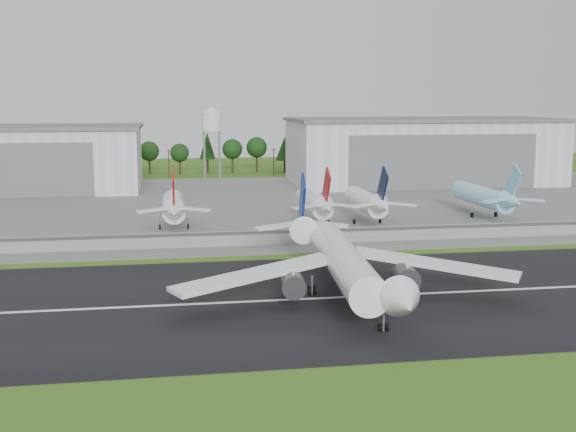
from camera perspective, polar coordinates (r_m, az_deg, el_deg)
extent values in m
plane|color=#325D16|center=(109.58, 2.72, -8.01)|extent=(600.00, 600.00, 0.00)
cube|color=black|center=(118.95, 1.70, -6.58)|extent=(320.00, 60.00, 0.10)
cube|color=white|center=(118.94, 1.70, -6.55)|extent=(220.00, 1.00, 0.02)
cube|color=slate|center=(225.72, -3.70, 0.97)|extent=(320.00, 150.00, 0.10)
cube|color=gray|center=(161.77, -1.38, -1.71)|extent=(240.00, 0.50, 3.50)
cube|color=#38383A|center=(161.25, -1.37, -1.29)|extent=(240.00, 0.12, 0.70)
cube|color=silver|center=(274.27, -21.64, 4.11)|extent=(95.00, 42.00, 22.00)
cube|color=#595B60|center=(273.61, -21.79, 6.52)|extent=(97.00, 44.00, 1.20)
cube|color=silver|center=(285.15, 10.55, 4.97)|extent=(100.00, 45.00, 24.00)
cube|color=#595B60|center=(284.52, 10.62, 7.50)|extent=(102.00, 47.00, 1.20)
cube|color=#595B60|center=(264.19, 12.21, 4.17)|extent=(70.00, 0.30, 19.68)
cylinder|color=#99999E|center=(285.51, -6.59, 4.67)|extent=(0.50, 0.50, 20.00)
cylinder|color=#99999E|center=(291.83, -5.47, 4.79)|extent=(0.50, 0.50, 20.00)
cylinder|color=silver|center=(287.92, -6.07, 7.41)|extent=(8.00, 8.00, 7.00)
cone|color=silver|center=(287.81, -6.09, 8.34)|extent=(8.40, 8.40, 2.40)
cylinder|color=white|center=(118.64, 4.42, -3.58)|extent=(9.31, 44.32, 5.80)
cone|color=white|center=(96.00, 9.17, -6.76)|extent=(6.26, 6.45, 5.80)
cone|color=white|center=(143.27, 1.07, -0.84)|extent=(6.21, 9.41, 5.51)
cube|color=navy|center=(141.96, 1.13, 1.24)|extent=(1.26, 9.55, 11.13)
cube|color=white|center=(122.53, 11.39, -3.71)|extent=(26.54, 19.71, 2.65)
cylinder|color=#333338|center=(119.34, 9.28, -4.78)|extent=(4.23, 5.79, 3.80)
cube|color=white|center=(144.10, 3.04, -0.63)|extent=(9.54, 6.41, 0.98)
cube|color=white|center=(113.14, -2.51, -4.61)|extent=(27.86, 16.16, 2.65)
cylinder|color=#333338|center=(113.32, 0.38, -5.41)|extent=(4.23, 5.79, 3.80)
cube|color=white|center=(141.52, -0.83, -0.80)|extent=(9.50, 5.20, 0.98)
cube|color=#99999E|center=(116.06, 5.02, -6.17)|extent=(12.37, 30.71, 3.20)
cylinder|color=black|center=(121.41, 1.91, -5.86)|extent=(0.52, 1.53, 1.50)
cylinder|color=white|center=(184.21, -9.04, 0.79)|extent=(5.49, 24.00, 5.49)
cone|color=white|center=(168.74, -9.00, 0.36)|extent=(5.22, 7.00, 5.22)
cube|color=maroon|center=(168.57, -9.04, 2.00)|extent=(0.45, 8.59, 10.02)
cylinder|color=#99999E|center=(182.92, -10.09, -0.65)|extent=(0.32, 0.32, 3.00)
cylinder|color=#99999E|center=(182.96, -7.90, -0.59)|extent=(0.32, 0.32, 3.00)
cylinder|color=black|center=(183.04, -10.09, -0.86)|extent=(0.40, 1.40, 1.40)
cylinder|color=white|center=(187.93, 2.05, 1.06)|extent=(5.47, 24.00, 5.47)
cone|color=white|center=(172.79, 3.07, 0.66)|extent=(5.20, 7.00, 5.20)
cube|color=#9B0B11|center=(172.62, 3.05, 2.26)|extent=(0.45, 8.59, 10.02)
cylinder|color=#99999E|center=(185.98, 1.11, -0.34)|extent=(0.32, 0.32, 3.00)
cylinder|color=#99999E|center=(187.37, 3.21, -0.28)|extent=(0.32, 0.32, 3.00)
cylinder|color=black|center=(186.10, 1.11, -0.56)|extent=(0.40, 1.40, 1.40)
cylinder|color=white|center=(191.17, 6.14, 1.15)|extent=(5.46, 24.00, 5.46)
cone|color=white|center=(176.30, 7.49, 0.77)|extent=(5.19, 7.00, 5.19)
cube|color=black|center=(176.14, 7.48, 2.34)|extent=(0.45, 8.59, 10.02)
cylinder|color=#99999E|center=(188.99, 5.25, -0.23)|extent=(0.32, 0.32, 3.00)
cylinder|color=#99999E|center=(190.88, 7.29, -0.17)|extent=(0.32, 0.32, 3.00)
cylinder|color=black|center=(189.11, 5.25, -0.44)|extent=(0.40, 1.40, 1.40)
cylinder|color=#92DDFD|center=(207.73, 15.04, 1.53)|extent=(5.44, 30.00, 5.44)
cone|color=#92DDFD|center=(191.09, 17.34, 1.08)|extent=(5.17, 7.00, 5.17)
cube|color=#71C2E7|center=(190.94, 17.34, 2.52)|extent=(0.45, 8.59, 10.02)
cylinder|color=#99999E|center=(205.09, 14.33, 0.27)|extent=(0.32, 0.32, 3.00)
cylinder|color=#99999E|center=(208.00, 16.10, 0.32)|extent=(0.32, 0.32, 3.00)
cylinder|color=black|center=(205.20, 14.33, 0.08)|extent=(0.40, 1.40, 1.40)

